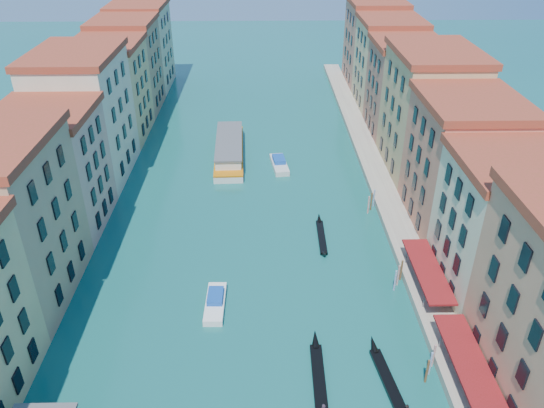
% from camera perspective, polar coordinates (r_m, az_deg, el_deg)
% --- Properties ---
extents(left_bank_palazzos, '(12.80, 128.40, 21.00)m').
position_cam_1_polar(left_bank_palazzos, '(86.73, -20.58, 6.90)').
color(left_bank_palazzos, '#BFAF89').
rests_on(left_bank_palazzos, ground).
extents(right_bank_palazzos, '(12.80, 128.40, 21.00)m').
position_cam_1_polar(right_bank_palazzos, '(86.49, 17.45, 7.43)').
color(right_bank_palazzos, '#B05941').
rests_on(right_bank_palazzos, ground).
extents(quay, '(4.00, 140.00, 1.00)m').
position_cam_1_polar(quay, '(88.19, 11.60, 2.02)').
color(quay, gray).
rests_on(quay, ground).
extents(restaurant_awnings, '(3.20, 44.55, 3.12)m').
position_cam_1_polar(restaurant_awnings, '(54.61, 21.02, -16.87)').
color(restaurant_awnings, maroon).
rests_on(restaurant_awnings, ground).
extents(mooring_poles_right, '(1.44, 54.24, 3.20)m').
position_cam_1_polar(mooring_poles_right, '(58.56, 15.89, -14.26)').
color(mooring_poles_right, brown).
rests_on(mooring_poles_right, ground).
extents(vaporetto_far, '(5.66, 21.92, 3.24)m').
position_cam_1_polar(vaporetto_far, '(97.27, -4.62, 5.95)').
color(vaporetto_far, silver).
rests_on(vaporetto_far, ground).
extents(gondola_fore, '(1.41, 13.17, 2.63)m').
position_cam_1_polar(gondola_fore, '(54.33, 5.11, -18.60)').
color(gondola_fore, black).
rests_on(gondola_fore, ground).
extents(gondola_right, '(2.62, 12.23, 2.44)m').
position_cam_1_polar(gondola_right, '(55.03, 12.71, -18.59)').
color(gondola_right, black).
rests_on(gondola_right, ground).
extents(gondola_far, '(1.14, 10.67, 1.51)m').
position_cam_1_polar(gondola_far, '(74.23, 5.34, -3.41)').
color(gondola_far, black).
rests_on(gondola_far, ground).
extents(motorboat_mid, '(2.27, 6.91, 1.42)m').
position_cam_1_polar(motorboat_mid, '(62.75, -6.12, -10.42)').
color(motorboat_mid, white).
rests_on(motorboat_mid, ground).
extents(motorboat_far, '(3.36, 7.93, 1.59)m').
position_cam_1_polar(motorboat_far, '(93.31, 0.78, 4.39)').
color(motorboat_far, silver).
rests_on(motorboat_far, ground).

